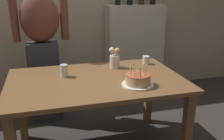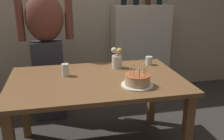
% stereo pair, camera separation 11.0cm
% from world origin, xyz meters
% --- Properties ---
extents(back_wall, '(5.20, 0.10, 2.60)m').
position_xyz_m(back_wall, '(0.00, 1.55, 1.30)').
color(back_wall, tan).
rests_on(back_wall, ground_plane).
extents(dining_table, '(1.50, 0.96, 0.74)m').
position_xyz_m(dining_table, '(0.00, 0.00, 0.64)').
color(dining_table, brown).
rests_on(dining_table, ground_plane).
extents(birthday_cake, '(0.26, 0.26, 0.18)m').
position_xyz_m(birthday_cake, '(0.30, -0.24, 0.79)').
color(birthday_cake, white).
rests_on(birthday_cake, dining_table).
extents(water_glass_near, '(0.07, 0.07, 0.09)m').
position_xyz_m(water_glass_near, '(0.58, 0.29, 0.78)').
color(water_glass_near, silver).
rests_on(water_glass_near, dining_table).
extents(water_glass_far, '(0.07, 0.07, 0.11)m').
position_xyz_m(water_glass_far, '(-0.26, 0.12, 0.80)').
color(water_glass_far, silver).
rests_on(water_glass_far, dining_table).
extents(flower_vase, '(0.10, 0.10, 0.20)m').
position_xyz_m(flower_vase, '(0.24, 0.26, 0.83)').
color(flower_vase, silver).
rests_on(flower_vase, dining_table).
extents(person_man_bearded, '(0.61, 0.27, 1.66)m').
position_xyz_m(person_man_bearded, '(-0.43, 0.81, 0.87)').
color(person_man_bearded, '#33333D').
rests_on(person_man_bearded, ground_plane).
extents(shelf_cabinet, '(0.79, 0.30, 1.56)m').
position_xyz_m(shelf_cabinet, '(0.84, 1.33, 0.64)').
color(shelf_cabinet, beige).
rests_on(shelf_cabinet, ground_plane).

